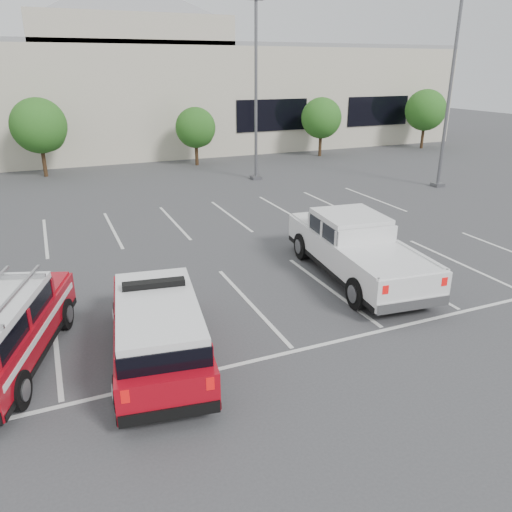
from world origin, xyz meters
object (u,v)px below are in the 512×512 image
(tree_mid_left, at_px, (41,127))
(fire_chief_suv, at_px, (158,332))
(light_pole_right, at_px, (449,93))
(white_pickup, at_px, (356,254))
(convention_building, at_px, (102,91))
(tree_right, at_px, (322,119))
(light_pole_mid, at_px, (256,92))
(tree_far_right, at_px, (426,111))
(tree_mid_right, at_px, (197,129))

(tree_mid_left, relative_size, fire_chief_suv, 0.87)
(light_pole_right, xyz_separation_m, white_pickup, (-12.00, -9.42, -4.38))
(convention_building, height_order, light_pole_right, convention_building)
(convention_building, xyz_separation_m, tree_mid_left, (-5.09, -9.82, -1.68))
(convention_building, relative_size, tree_right, 13.58)
(light_pole_mid, bearing_deg, tree_mid_left, 153.08)
(tree_mid_left, bearing_deg, light_pole_right, -29.95)
(tree_right, xyz_separation_m, white_pickup, (-11.09, -21.46, -1.97))
(tree_mid_left, bearing_deg, convention_building, 62.60)
(tree_far_right, distance_m, light_pole_mid, 19.19)
(convention_building, distance_m, white_pickup, 31.75)
(tree_right, distance_m, tree_far_right, 10.00)
(tree_far_right, height_order, white_pickup, tree_far_right)
(convention_building, bearing_deg, tree_mid_left, -117.40)
(tree_right, bearing_deg, light_pole_right, -85.69)
(light_pole_mid, distance_m, fire_chief_suv, 21.10)
(tree_mid_right, bearing_deg, light_pole_mid, -72.48)
(light_pole_right, bearing_deg, fire_chief_suv, -147.97)
(tree_far_right, bearing_deg, fire_chief_suv, -139.61)
(tree_mid_right, bearing_deg, tree_right, 0.00)
(light_pole_mid, relative_size, fire_chief_suv, 1.83)
(convention_building, relative_size, tree_mid_left, 12.38)
(tree_right, height_order, white_pickup, tree_right)
(convention_building, distance_m, tree_mid_left, 11.19)
(tree_right, bearing_deg, tree_mid_left, 180.00)
(light_pole_mid, bearing_deg, tree_far_right, 18.48)
(tree_mid_right, distance_m, tree_right, 10.00)
(tree_far_right, relative_size, fire_chief_suv, 0.87)
(white_pickup, bearing_deg, tree_mid_right, 93.17)
(white_pickup, bearing_deg, light_pole_right, 44.20)
(tree_mid_right, height_order, tree_right, tree_right)
(convention_building, height_order, tree_right, convention_building)
(light_pole_right, relative_size, fire_chief_suv, 1.83)
(convention_building, height_order, tree_mid_right, convention_building)
(tree_right, relative_size, light_pole_mid, 0.43)
(convention_building, bearing_deg, light_pole_right, -54.11)
(tree_far_right, relative_size, light_pole_right, 0.47)
(light_pole_mid, bearing_deg, fire_chief_suv, -119.42)
(tree_mid_right, xyz_separation_m, fire_chief_suv, (-8.23, -24.02, -1.73))
(convention_building, bearing_deg, tree_right, -33.37)
(tree_right, distance_m, fire_chief_suv, 30.22)
(tree_right, height_order, tree_far_right, tree_far_right)
(tree_right, relative_size, fire_chief_suv, 0.79)
(convention_building, distance_m, fire_chief_suv, 34.23)
(tree_far_right, bearing_deg, light_pole_right, -127.04)
(tree_mid_right, xyz_separation_m, white_pickup, (-1.09, -21.46, -1.70))
(light_pole_mid, height_order, fire_chief_suv, light_pole_mid)
(tree_mid_left, xyz_separation_m, tree_mid_right, (10.00, -0.00, -0.54))
(tree_far_right, bearing_deg, tree_mid_left, 180.00)
(convention_building, relative_size, light_pole_right, 5.86)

